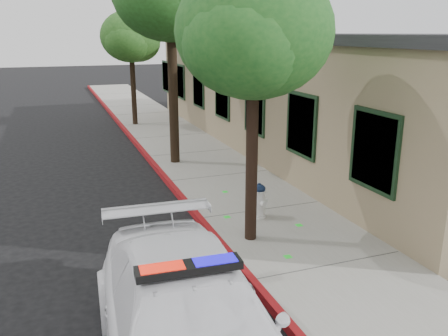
% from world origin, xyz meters
% --- Properties ---
extents(ground, '(120.00, 120.00, 0.00)m').
position_xyz_m(ground, '(0.00, 0.00, 0.00)').
color(ground, black).
rests_on(ground, ground).
extents(sidewalk, '(3.20, 60.00, 0.15)m').
position_xyz_m(sidewalk, '(1.60, 3.00, 0.07)').
color(sidewalk, gray).
rests_on(sidewalk, ground).
extents(red_curb, '(0.14, 60.00, 0.16)m').
position_xyz_m(red_curb, '(0.06, 3.00, 0.08)').
color(red_curb, maroon).
rests_on(red_curb, ground).
extents(clapboard_building, '(7.30, 20.89, 4.24)m').
position_xyz_m(clapboard_building, '(6.69, 9.00, 2.13)').
color(clapboard_building, '#897959').
rests_on(clapboard_building, ground).
extents(police_car, '(2.47, 5.41, 1.66)m').
position_xyz_m(police_car, '(-1.59, -1.79, 0.77)').
color(police_car, white).
rests_on(police_car, ground).
extents(fire_hydrant, '(0.47, 0.41, 0.82)m').
position_xyz_m(fire_hydrant, '(1.35, 2.60, 0.56)').
color(fire_hydrant, silver).
rests_on(fire_hydrant, sidewalk).
extents(street_tree_near, '(2.98, 2.97, 5.40)m').
position_xyz_m(street_tree_near, '(0.71, 1.59, 4.18)').
color(street_tree_near, black).
rests_on(street_tree_near, sidewalk).
extents(street_tree_far, '(2.75, 2.79, 5.12)m').
position_xyz_m(street_tree_far, '(0.74, 15.15, 4.00)').
color(street_tree_far, black).
rests_on(street_tree_far, sidewalk).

